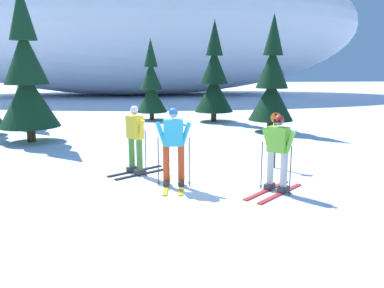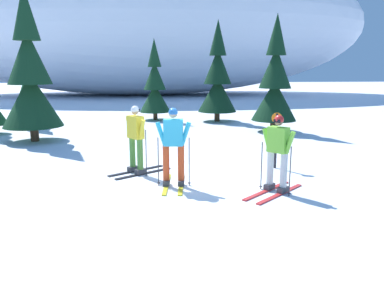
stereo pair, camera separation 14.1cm
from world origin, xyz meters
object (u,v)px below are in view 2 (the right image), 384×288
Objects in this scene: trail_marker_post at (276,137)px; pine_tree_center_left at (30,78)px; pine_tree_right at (218,80)px; pine_tree_far_right at (275,83)px; pine_tree_left at (29,96)px; skier_lime_jacket at (277,153)px; skier_yellow_jacket at (136,138)px; skier_cyan_jacket at (173,145)px; pine_tree_center_right at (155,86)px.

pine_tree_center_left is at bearing 149.76° from trail_marker_post.
pine_tree_center_left reaches higher than pine_tree_right.
trail_marker_post is (-1.68, -5.94, -1.17)m from pine_tree_far_right.
pine_tree_far_right reaches higher than pine_tree_left.
skier_lime_jacket is 0.35× the size of pine_tree_far_right.
pine_tree_center_left reaches higher than trail_marker_post.
skier_lime_jacket is at bearing -49.76° from pine_tree_left.
pine_tree_center_left reaches higher than skier_yellow_jacket.
pine_tree_right reaches higher than pine_tree_far_right.
pine_tree_right is at bearing 8.95° from pine_tree_left.
pine_tree_center_left reaches higher than pine_tree_far_right.
skier_cyan_jacket is 1.20× the size of trail_marker_post.
pine_tree_right reaches higher than skier_lime_jacket.
pine_tree_far_right is at bearing 48.84° from skier_yellow_jacket.
skier_cyan_jacket is 0.33× the size of pine_tree_center_left.
skier_cyan_jacket is at bearing -103.53° from pine_tree_right.
pine_tree_far_right reaches higher than trail_marker_post.
skier_yellow_jacket is 1.03× the size of skier_lime_jacket.
pine_tree_far_right is (9.44, 1.42, -0.29)m from pine_tree_center_left.
pine_tree_center_left reaches higher than pine_tree_center_right.
pine_tree_left is 0.62× the size of pine_tree_center_left.
skier_yellow_jacket is 0.43× the size of pine_tree_center_right.
pine_tree_center_right is 0.83× the size of pine_tree_right.
pine_tree_center_left is 3.66× the size of trail_marker_post.
pine_tree_left is 0.71× the size of pine_tree_far_right.
trail_marker_post is at bearing 26.65° from skier_cyan_jacket.
skier_lime_jacket is at bearing -77.05° from pine_tree_center_right.
skier_lime_jacket is at bearing -91.70° from pine_tree_right.
pine_tree_center_right is (5.58, 2.20, 0.28)m from pine_tree_left.
pine_tree_center_right is 6.52m from pine_tree_far_right.
trail_marker_post is (0.58, 2.02, -0.03)m from skier_lime_jacket.
pine_tree_left is at bearing -158.50° from pine_tree_center_right.
pine_tree_right is (8.70, 1.37, 0.63)m from pine_tree_left.
trail_marker_post is at bearing -105.83° from pine_tree_far_right.
pine_tree_center_left is 7.10m from pine_tree_center_right.
skier_cyan_jacket is at bearing -87.24° from pine_tree_center_right.
skier_yellow_jacket is at bearing 128.05° from skier_cyan_jacket.
pine_tree_far_right is (2.26, 7.96, 1.14)m from skier_lime_jacket.
skier_yellow_jacket is at bearing -110.13° from pine_tree_right.
pine_tree_left reaches higher than skier_lime_jacket.
pine_tree_right is 3.82m from pine_tree_far_right.
pine_tree_far_right is at bearing -10.27° from pine_tree_left.
skier_lime_jacket is 12.96m from pine_tree_left.
pine_tree_far_right is at bearing 74.17° from trail_marker_post.
pine_tree_right is 3.28× the size of trail_marker_post.
pine_tree_right is (0.33, 11.25, 1.19)m from skier_lime_jacket.
pine_tree_right reaches higher than skier_cyan_jacket.
pine_tree_right is (7.50, 4.72, -0.24)m from pine_tree_center_left.
pine_tree_right is (3.48, 9.48, 1.15)m from skier_yellow_jacket.
pine_tree_center_right reaches higher than skier_lime_jacket.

